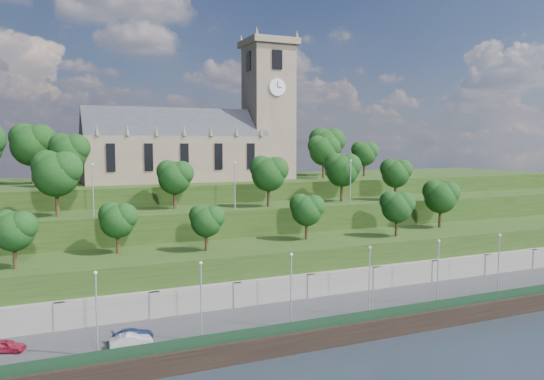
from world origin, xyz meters
name	(u,v)px	position (x,y,z in m)	size (l,w,h in m)	color
ground	(318,349)	(0.00, 0.00, 0.00)	(320.00, 320.00, 0.00)	black
promenade	(293,323)	(0.00, 6.00, 1.00)	(160.00, 12.00, 2.00)	#2D2D30
quay_wall	(318,340)	(0.00, -0.05, 1.10)	(160.00, 0.50, 2.20)	black
fence	(316,324)	(0.00, 0.60, 2.60)	(160.00, 0.10, 1.20)	#17341F
retaining_wall	(273,296)	(0.00, 11.97, 2.50)	(160.00, 2.10, 5.00)	slate
embankment_lower	(255,274)	(0.00, 18.00, 4.00)	(160.00, 12.00, 8.00)	#1F3511
embankment_upper	(229,245)	(0.00, 29.00, 6.00)	(160.00, 10.00, 12.00)	#1F3511
hilltop	(193,218)	(0.00, 50.00, 7.50)	(160.00, 32.00, 15.00)	#1F3511
church	(202,139)	(0.79, 45.98, 22.52)	(38.60, 12.35, 27.60)	#6E5D4D
trees_lower	(293,209)	(5.82, 18.20, 12.65)	(68.03, 8.88, 7.80)	#302212
trees_upper	(242,171)	(1.89, 28.19, 17.46)	(60.00, 8.08, 8.87)	#302212
trees_hilltop	(174,145)	(-4.57, 45.03, 21.38)	(75.45, 16.15, 10.10)	#302212
lamp_posts_promenade	(291,284)	(-2.00, 2.50, 6.64)	(60.36, 0.36, 8.06)	#B2B2B7
lamp_posts_upper	(235,181)	(0.00, 26.00, 16.16)	(40.36, 0.36, 7.13)	#B2B2B7
car_left	(6,346)	(-29.88, 6.94, 2.60)	(1.41, 3.50, 1.19)	maroon
car_middle	(131,341)	(-18.83, 3.36, 2.67)	(1.42, 4.07, 1.34)	#9A9B9E
car_right	(133,334)	(-18.35, 5.23, 2.60)	(1.67, 4.11, 1.19)	#16244F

